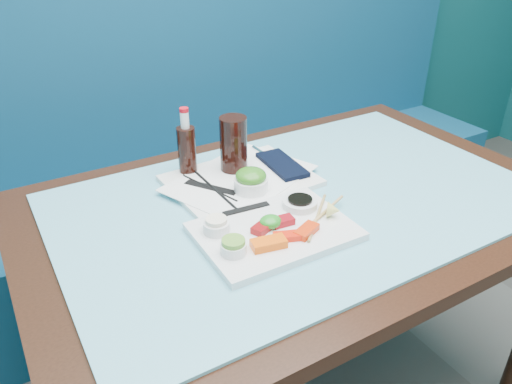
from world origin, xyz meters
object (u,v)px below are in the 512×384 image
sashimi_plate (274,231)px  cola_bottle_body (187,152)px  booth_bench (183,190)px  blue_napkin (241,231)px  serving_tray (241,180)px  seaweed_bowl (251,185)px  cola_glass (234,144)px  dining_table (299,228)px

sashimi_plate → cola_bottle_body: bearing=98.4°
booth_bench → blue_napkin: 1.00m
serving_tray → seaweed_bowl: 0.08m
sashimi_plate → seaweed_bowl: seaweed_bowl is taller
cola_glass → blue_napkin: 0.31m
seaweed_bowl → cola_bottle_body: size_ratio=0.62×
cola_glass → cola_bottle_body: (-0.11, 0.06, -0.02)m
booth_bench → sashimi_plate: (-0.15, -0.95, 0.39)m
booth_bench → cola_glass: booth_bench is taller
serving_tray → cola_bottle_body: 0.17m
cola_glass → booth_bench: bearing=82.6°
serving_tray → blue_napkin: (-0.11, -0.21, -0.00)m
dining_table → seaweed_bowl: size_ratio=15.72×
cola_bottle_body → seaweed_bowl: bearing=-63.2°
cola_glass → cola_bottle_body: cola_glass is taller
dining_table → serving_tray: size_ratio=3.71×
cola_bottle_body → cola_glass: bearing=-26.6°
seaweed_bowl → cola_glass: bearing=81.3°
seaweed_bowl → blue_napkin: size_ratio=0.59×
dining_table → sashimi_plate: sashimi_plate is taller
booth_bench → serving_tray: (-0.09, -0.69, 0.39)m
serving_tray → cola_bottle_body: bearing=130.4°
blue_napkin → dining_table: bearing=15.7°
seaweed_bowl → blue_napkin: (-0.10, -0.14, -0.03)m
dining_table → sashimi_plate: (-0.15, -0.11, 0.10)m
cola_bottle_body → serving_tray: bearing=-47.0°
seaweed_bowl → blue_napkin: bearing=-127.5°
booth_bench → seaweed_bowl: bearing=-97.6°
cola_bottle_body → booth_bench: bearing=71.1°
sashimi_plate → cola_glass: (0.06, 0.31, 0.08)m
cola_bottle_body → sashimi_plate: bearing=-82.3°
serving_tray → cola_bottle_body: size_ratio=2.63×
booth_bench → blue_napkin: bearing=-102.9°
cola_glass → cola_bottle_body: size_ratio=1.08×
blue_napkin → serving_tray: bearing=61.5°
booth_bench → cola_glass: 0.79m
sashimi_plate → serving_tray: (0.05, 0.26, -0.00)m
dining_table → seaweed_bowl: (-0.10, 0.08, 0.12)m
dining_table → sashimi_plate: bearing=-143.9°
booth_bench → cola_bottle_body: size_ratio=20.89×
serving_tray → blue_napkin: bearing=-121.0°
sashimi_plate → cola_glass: bearing=79.2°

